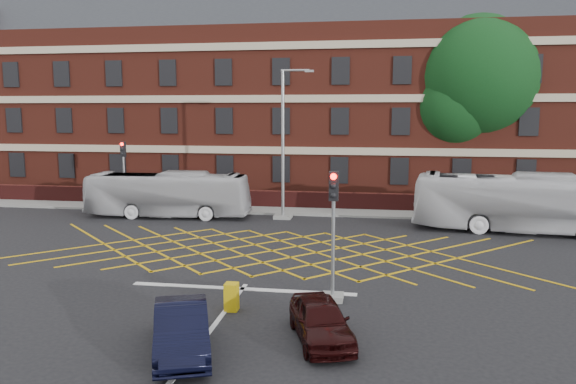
# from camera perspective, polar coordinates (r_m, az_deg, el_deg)

# --- Properties ---
(ground) EXTENTS (120.00, 120.00, 0.00)m
(ground) POSITION_cam_1_polar(r_m,az_deg,el_deg) (23.26, -2.59, -7.18)
(ground) COLOR black
(ground) RESTS_ON ground
(victorian_building) EXTENTS (51.00, 12.17, 20.40)m
(victorian_building) POSITION_cam_1_polar(r_m,az_deg,el_deg) (44.19, 3.59, 10.37)
(victorian_building) COLOR maroon
(victorian_building) RESTS_ON ground
(boundary_wall) EXTENTS (56.00, 0.50, 1.10)m
(boundary_wall) POSITION_cam_1_polar(r_m,az_deg,el_deg) (35.70, 1.67, -0.84)
(boundary_wall) COLOR #451412
(boundary_wall) RESTS_ON ground
(far_pavement) EXTENTS (60.00, 3.00, 0.12)m
(far_pavement) POSITION_cam_1_polar(r_m,az_deg,el_deg) (34.80, 1.45, -1.89)
(far_pavement) COLOR slate
(far_pavement) RESTS_ON ground
(box_junction_hatching) EXTENTS (8.22, 8.22, 0.02)m
(box_junction_hatching) POSITION_cam_1_polar(r_m,az_deg,el_deg) (25.16, -1.65, -5.97)
(box_junction_hatching) COLOR #CC990C
(box_junction_hatching) RESTS_ON ground
(stop_line) EXTENTS (8.00, 0.30, 0.02)m
(stop_line) POSITION_cam_1_polar(r_m,az_deg,el_deg) (19.99, -4.67, -9.77)
(stop_line) COLOR silver
(stop_line) RESTS_ON ground
(centre_line) EXTENTS (0.15, 14.00, 0.02)m
(centre_line) POSITION_cam_1_polar(r_m,az_deg,el_deg) (14.22, -11.25, -17.67)
(centre_line) COLOR silver
(centre_line) RESTS_ON ground
(bus_left) EXTENTS (9.67, 2.67, 2.67)m
(bus_left) POSITION_cam_1_polar(r_m,az_deg,el_deg) (33.61, -12.11, -0.24)
(bus_left) COLOR #BABABE
(bus_left) RESTS_ON ground
(bus_right) EXTENTS (11.13, 3.86, 3.04)m
(bus_right) POSITION_cam_1_polar(r_m,az_deg,el_deg) (31.07, 22.71, -1.04)
(bus_right) COLOR silver
(bus_right) RESTS_ON ground
(car_navy) EXTENTS (2.60, 4.07, 1.27)m
(car_navy) POSITION_cam_1_polar(r_m,az_deg,el_deg) (15.10, -10.78, -13.47)
(car_navy) COLOR black
(car_navy) RESTS_ON ground
(car_maroon) EXTENTS (2.38, 3.68, 1.17)m
(car_maroon) POSITION_cam_1_polar(r_m,az_deg,el_deg) (15.58, 3.35, -12.85)
(car_maroon) COLOR black
(car_maroon) RESTS_ON ground
(deciduous_tree) EXTENTS (8.57, 8.57, 12.66)m
(deciduous_tree) POSITION_cam_1_polar(r_m,az_deg,el_deg) (40.73, 18.48, 10.07)
(deciduous_tree) COLOR black
(deciduous_tree) RESTS_ON ground
(traffic_light_near) EXTENTS (0.70, 0.70, 4.27)m
(traffic_light_near) POSITION_cam_1_polar(r_m,az_deg,el_deg) (18.39, 4.60, -5.69)
(traffic_light_near) COLOR slate
(traffic_light_near) RESTS_ON ground
(traffic_light_far) EXTENTS (0.70, 0.70, 4.27)m
(traffic_light_far) POSITION_cam_1_polar(r_m,az_deg,el_deg) (36.99, -16.29, 1.05)
(traffic_light_far) COLOR slate
(traffic_light_far) RESTS_ON ground
(street_lamp) EXTENTS (2.25, 1.00, 8.49)m
(street_lamp) POSITION_cam_1_polar(r_m,az_deg,el_deg) (32.20, -0.40, 2.36)
(street_lamp) COLOR slate
(street_lamp) RESTS_ON ground
(direction_signs) EXTENTS (1.10, 0.16, 2.20)m
(direction_signs) POSITION_cam_1_polar(r_m,az_deg,el_deg) (37.95, -17.60, 0.58)
(direction_signs) COLOR gray
(direction_signs) RESTS_ON ground
(utility_cabinet) EXTENTS (0.40, 0.41, 0.88)m
(utility_cabinet) POSITION_cam_1_polar(r_m,az_deg,el_deg) (17.87, -5.76, -10.56)
(utility_cabinet) COLOR gold
(utility_cabinet) RESTS_ON ground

